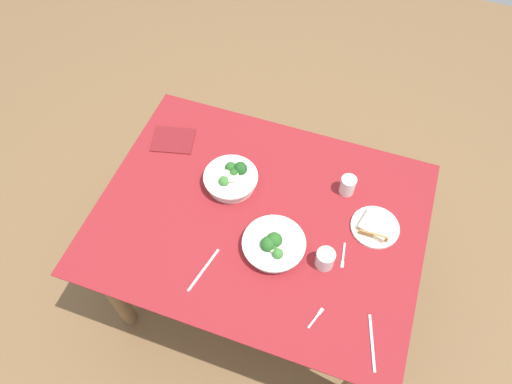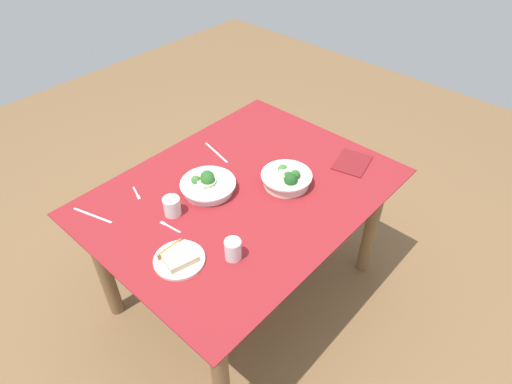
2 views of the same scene
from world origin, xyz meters
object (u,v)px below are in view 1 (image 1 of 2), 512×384
object	(u,v)px
fork_by_near_bowl	(343,256)
table_knife_left	(204,270)
napkin_folded_upper	(173,140)
fork_by_far_bowl	(316,317)
table_knife_right	(372,343)
water_glass_center	(325,259)
water_glass_side	(348,185)
broccoli_bowl_near	(273,245)
bread_side_plate	(375,226)
broccoli_bowl_far	(231,179)

from	to	relation	value
fork_by_near_bowl	table_knife_left	distance (m)	0.55
table_knife_left	napkin_folded_upper	xyz separation A→B (m)	(-0.39, 0.56, 0.00)
fork_by_far_bowl	fork_by_near_bowl	bearing A→B (deg)	12.49
table_knife_left	table_knife_right	xyz separation A→B (m)	(0.68, -0.06, 0.00)
fork_by_near_bowl	table_knife_right	size ratio (longest dim) A/B	0.54
water_glass_center	table_knife_left	bearing A→B (deg)	-157.22
fork_by_near_bowl	napkin_folded_upper	world-z (taller)	napkin_folded_upper
water_glass_side	table_knife_left	world-z (taller)	water_glass_side
broccoli_bowl_near	table_knife_left	bearing A→B (deg)	-141.46
broccoli_bowl_near	napkin_folded_upper	bearing A→B (deg)	148.47
water_glass_side	table_knife_right	xyz separation A→B (m)	(0.24, -0.61, -0.04)
bread_side_plate	fork_by_near_bowl	distance (m)	0.19
broccoli_bowl_far	water_glass_side	world-z (taller)	broccoli_bowl_far
fork_by_near_bowl	table_knife_right	distance (m)	0.35
fork_by_far_bowl	table_knife_right	xyz separation A→B (m)	(0.21, -0.02, -0.00)
bread_side_plate	napkin_folded_upper	distance (m)	0.99
water_glass_center	fork_by_far_bowl	size ratio (longest dim) A/B	0.89
broccoli_bowl_near	fork_by_far_bowl	world-z (taller)	broccoli_bowl_near
broccoli_bowl_far	napkin_folded_upper	distance (m)	0.37
fork_by_far_bowl	napkin_folded_upper	size ratio (longest dim) A/B	0.48
bread_side_plate	water_glass_center	bearing A→B (deg)	-124.96
bread_side_plate	fork_by_far_bowl	bearing A→B (deg)	-105.99
broccoli_bowl_near	fork_by_near_bowl	world-z (taller)	broccoli_bowl_near
bread_side_plate	table_knife_left	distance (m)	0.72
bread_side_plate	fork_by_far_bowl	xyz separation A→B (m)	(-0.13, -0.44, -0.01)
table_knife_right	napkin_folded_upper	bearing A→B (deg)	43.22
broccoli_bowl_near	table_knife_right	xyz separation A→B (m)	(0.45, -0.24, -0.03)
fork_by_far_bowl	napkin_folded_upper	xyz separation A→B (m)	(-0.85, 0.59, 0.00)
broccoli_bowl_near	water_glass_side	distance (m)	0.42
bread_side_plate	napkin_folded_upper	xyz separation A→B (m)	(-0.98, 0.15, -0.01)
bread_side_plate	napkin_folded_upper	bearing A→B (deg)	171.21
bread_side_plate	broccoli_bowl_near	bearing A→B (deg)	-148.24
broccoli_bowl_far	broccoli_bowl_near	world-z (taller)	broccoli_bowl_far
broccoli_bowl_near	table_knife_left	size ratio (longest dim) A/B	1.23
broccoli_bowl_far	water_glass_center	xyz separation A→B (m)	(0.48, -0.24, 0.01)
table_knife_right	fork_by_far_bowl	bearing A→B (deg)	66.94
fork_by_near_bowl	table_knife_right	world-z (taller)	same
bread_side_plate	water_glass_center	distance (m)	0.27
water_glass_side	table_knife_left	size ratio (longest dim) A/B	0.42
water_glass_center	fork_by_far_bowl	bearing A→B (deg)	-82.34
water_glass_side	broccoli_bowl_far	bearing A→B (deg)	-165.34
bread_side_plate	fork_by_near_bowl	world-z (taller)	bread_side_plate
broccoli_bowl_near	table_knife_right	bearing A→B (deg)	-28.03
water_glass_side	table_knife_left	bearing A→B (deg)	-128.60
water_glass_center	table_knife_left	xyz separation A→B (m)	(-0.43, -0.18, -0.04)
broccoli_bowl_far	water_glass_center	distance (m)	0.54
table_knife_left	broccoli_bowl_near	bearing A→B (deg)	-39.12
bread_side_plate	water_glass_center	world-z (taller)	water_glass_center
broccoli_bowl_far	napkin_folded_upper	bearing A→B (deg)	158.50
table_knife_right	napkin_folded_upper	distance (m)	1.23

